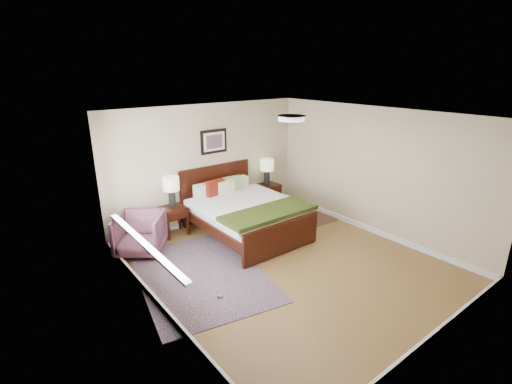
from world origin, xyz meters
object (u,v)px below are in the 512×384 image
Objects in this scene: nightstand_left at (174,213)px; lamp_left at (171,187)px; rug_persian at (201,274)px; lamp_right at (267,167)px; nightstand_right at (267,194)px; armchair at (140,234)px; bed at (245,208)px.

nightstand_left is 0.54m from lamp_left.
nightstand_left is 1.76m from rug_persian.
lamp_right is (2.40, 0.00, -0.00)m from lamp_left.
nightstand_right is at bearing -90.00° from lamp_right.
armchair is (-0.82, -0.35, -0.63)m from lamp_left.
bed is 2.74× the size of armchair.
lamp_right is 3.30m from armchair.
bed is 3.64× the size of lamp_left.
armchair is (-1.94, 0.51, -0.18)m from bed.
nightstand_right is at bearing 43.95° from armchair.
nightstand_right is 0.95× the size of lamp_right.
lamp_right reaches higher than nightstand_left.
lamp_left is 0.75× the size of armchair.
bed is at bearing -37.68° from lamp_left.
rug_persian is at bearing -33.27° from armchair.
lamp_right is at bearing 90.00° from nightstand_right.
nightstand_left is 2.46m from lamp_right.
nightstand_right is at bearing 41.90° from rug_persian.
rug_persian is at bearing -151.41° from bed.
bed reaches higher than lamp_right.
bed is 0.84× the size of rug_persian.
lamp_left is at bearing 90.00° from nightstand_left.
nightstand_left is at bearing 88.30° from rug_persian.
lamp_right is at bearing 42.11° from rug_persian.
nightstand_right is at bearing 33.61° from bed.
nightstand_left is 0.89m from armchair.
nightstand_right is 3.24m from armchair.
armchair is 1.45m from rug_persian.
armchair is at bearing -156.89° from lamp_left.
nightstand_left is 0.95× the size of lamp_left.
rug_persian is (-0.37, -1.68, -0.99)m from lamp_left.
nightstand_right reaches higher than rug_persian.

